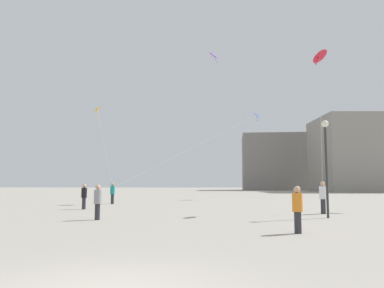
{
  "coord_description": "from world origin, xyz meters",
  "views": [
    {
      "loc": [
        1.73,
        -6.31,
        1.72
      ],
      "look_at": [
        0.0,
        23.83,
        4.76
      ],
      "focal_mm": 36.52,
      "sensor_mm": 36.0,
      "label": 1
    }
  ],
  "objects_px": {
    "kite_amber_diamond": "(97,110)",
    "building_centre_hall": "(375,155)",
    "building_left_hall": "(275,163)",
    "person_in_white": "(323,196)",
    "lamppost_west": "(326,152)",
    "kite_violet_diamond": "(212,57)",
    "person_in_teal": "(112,192)",
    "person_in_orange": "(297,207)",
    "person_in_black": "(84,195)",
    "person_in_grey": "(98,201)",
    "kite_crimson_diamond": "(319,57)",
    "kite_cobalt_diamond": "(256,115)"
  },
  "relations": [
    {
      "from": "person_in_teal",
      "to": "lamppost_west",
      "type": "xyz_separation_m",
      "value": [
        14.14,
        -12.42,
        2.32
      ]
    },
    {
      "from": "person_in_orange",
      "to": "person_in_teal",
      "type": "bearing_deg",
      "value": 7.72
    },
    {
      "from": "person_in_orange",
      "to": "kite_violet_diamond",
      "type": "bearing_deg",
      "value": -16.31
    },
    {
      "from": "building_left_hall",
      "to": "building_centre_hall",
      "type": "height_order",
      "value": "building_centre_hall"
    },
    {
      "from": "kite_violet_diamond",
      "to": "lamppost_west",
      "type": "xyz_separation_m",
      "value": [
        5.78,
        -16.81,
        -10.62
      ]
    },
    {
      "from": "kite_amber_diamond",
      "to": "building_left_hall",
      "type": "xyz_separation_m",
      "value": [
        25.71,
        65.42,
        -1.34
      ]
    },
    {
      "from": "person_in_white",
      "to": "lamppost_west",
      "type": "bearing_deg",
      "value": 176.59
    },
    {
      "from": "kite_cobalt_diamond",
      "to": "lamppost_west",
      "type": "height_order",
      "value": "kite_cobalt_diamond"
    },
    {
      "from": "kite_crimson_diamond",
      "to": "lamppost_west",
      "type": "xyz_separation_m",
      "value": [
        -1.04,
        -4.44,
        -6.4
      ]
    },
    {
      "from": "person_in_white",
      "to": "building_centre_hall",
      "type": "relative_size",
      "value": 0.07
    },
    {
      "from": "person_in_black",
      "to": "building_centre_hall",
      "type": "xyz_separation_m",
      "value": [
        41.95,
        56.76,
        6.7
      ]
    },
    {
      "from": "person_in_teal",
      "to": "person_in_grey",
      "type": "height_order",
      "value": "person_in_teal"
    },
    {
      "from": "person_in_orange",
      "to": "lamppost_west",
      "type": "xyz_separation_m",
      "value": [
        2.76,
        6.13,
        2.41
      ]
    },
    {
      "from": "person_in_teal",
      "to": "person_in_grey",
      "type": "bearing_deg",
      "value": -117.04
    },
    {
      "from": "person_in_teal",
      "to": "building_centre_hall",
      "type": "distance_m",
      "value": 65.57
    },
    {
      "from": "person_in_grey",
      "to": "kite_crimson_diamond",
      "type": "xyz_separation_m",
      "value": [
        12.2,
        6.04,
        8.79
      ]
    },
    {
      "from": "kite_crimson_diamond",
      "to": "lamppost_west",
      "type": "distance_m",
      "value": 7.86
    },
    {
      "from": "person_in_grey",
      "to": "kite_cobalt_diamond",
      "type": "height_order",
      "value": "kite_cobalt_diamond"
    },
    {
      "from": "lamppost_west",
      "to": "person_in_teal",
      "type": "bearing_deg",
      "value": 138.7
    },
    {
      "from": "kite_crimson_diamond",
      "to": "kite_amber_diamond",
      "type": "bearing_deg",
      "value": 150.95
    },
    {
      "from": "kite_cobalt_diamond",
      "to": "kite_violet_diamond",
      "type": "bearing_deg",
      "value": -123.48
    },
    {
      "from": "person_in_teal",
      "to": "kite_cobalt_diamond",
      "type": "xyz_separation_m",
      "value": [
        13.24,
        11.76,
        8.43
      ]
    },
    {
      "from": "kite_amber_diamond",
      "to": "building_centre_hall",
      "type": "xyz_separation_m",
      "value": [
        43.71,
        48.58,
        -0.63
      ]
    },
    {
      "from": "kite_violet_diamond",
      "to": "kite_amber_diamond",
      "type": "bearing_deg",
      "value": -164.4
    },
    {
      "from": "kite_crimson_diamond",
      "to": "kite_violet_diamond",
      "type": "bearing_deg",
      "value": 118.88
    },
    {
      "from": "kite_violet_diamond",
      "to": "kite_crimson_diamond",
      "type": "xyz_separation_m",
      "value": [
        6.82,
        -12.37,
        -4.22
      ]
    },
    {
      "from": "kite_cobalt_diamond",
      "to": "building_left_hall",
      "type": "distance_m",
      "value": 56.23
    },
    {
      "from": "person_in_white",
      "to": "person_in_teal",
      "type": "height_order",
      "value": "person_in_white"
    },
    {
      "from": "person_in_white",
      "to": "person_in_black",
      "type": "relative_size",
      "value": 1.09
    },
    {
      "from": "person_in_orange",
      "to": "kite_amber_diamond",
      "type": "relative_size",
      "value": 0.22
    },
    {
      "from": "person_in_teal",
      "to": "kite_violet_diamond",
      "type": "distance_m",
      "value": 16.02
    },
    {
      "from": "person_in_black",
      "to": "person_in_orange",
      "type": "xyz_separation_m",
      "value": [
        11.55,
        -11.89,
        -0.02
      ]
    },
    {
      "from": "building_left_hall",
      "to": "building_centre_hall",
      "type": "xyz_separation_m",
      "value": [
        18.0,
        -16.84,
        0.71
      ]
    },
    {
      "from": "person_in_grey",
      "to": "kite_crimson_diamond",
      "type": "bearing_deg",
      "value": -159.45
    },
    {
      "from": "person_in_white",
      "to": "person_in_black",
      "type": "distance_m",
      "value": 15.12
    },
    {
      "from": "kite_violet_diamond",
      "to": "person_in_orange",
      "type": "bearing_deg",
      "value": -82.49
    },
    {
      "from": "person_in_orange",
      "to": "building_centre_hall",
      "type": "xyz_separation_m",
      "value": [
        30.4,
        68.65,
        6.72
      ]
    },
    {
      "from": "kite_cobalt_diamond",
      "to": "kite_crimson_diamond",
      "type": "distance_m",
      "value": 19.85
    },
    {
      "from": "person_in_teal",
      "to": "person_in_black",
      "type": "bearing_deg",
      "value": -130.44
    },
    {
      "from": "person_in_orange",
      "to": "kite_crimson_diamond",
      "type": "bearing_deg",
      "value": -43.6
    },
    {
      "from": "person_in_orange",
      "to": "building_left_hall",
      "type": "height_order",
      "value": "building_left_hall"
    },
    {
      "from": "kite_amber_diamond",
      "to": "building_left_hall",
      "type": "relative_size",
      "value": 0.44
    },
    {
      "from": "person_in_white",
      "to": "building_left_hall",
      "type": "bearing_deg",
      "value": 0.4
    },
    {
      "from": "person_in_black",
      "to": "kite_cobalt_diamond",
      "type": "height_order",
      "value": "kite_cobalt_diamond"
    },
    {
      "from": "person_in_white",
      "to": "kite_amber_diamond",
      "type": "bearing_deg",
      "value": 62.96
    },
    {
      "from": "person_in_black",
      "to": "kite_amber_diamond",
      "type": "relative_size",
      "value": 0.23
    },
    {
      "from": "person_in_teal",
      "to": "person_in_orange",
      "type": "distance_m",
      "value": 21.77
    },
    {
      "from": "kite_amber_diamond",
      "to": "building_centre_hall",
      "type": "distance_m",
      "value": 65.35
    },
    {
      "from": "kite_amber_diamond",
      "to": "building_centre_hall",
      "type": "height_order",
      "value": "building_centre_hall"
    },
    {
      "from": "kite_violet_diamond",
      "to": "building_left_hall",
      "type": "relative_size",
      "value": 0.79
    }
  ]
}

